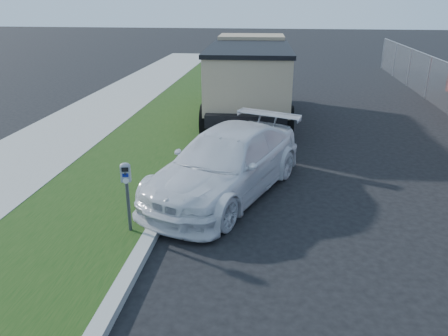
# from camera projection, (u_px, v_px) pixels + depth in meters

# --- Properties ---
(ground) EXTENTS (120.00, 120.00, 0.00)m
(ground) POSITION_uv_depth(u_px,v_px,m) (295.00, 244.00, 7.80)
(ground) COLOR black
(ground) RESTS_ON ground
(streetside) EXTENTS (6.12, 50.00, 0.15)m
(streetside) POSITION_uv_depth(u_px,v_px,m) (54.00, 182.00, 10.26)
(streetside) COLOR gray
(streetside) RESTS_ON ground
(parking_meter) EXTENTS (0.20, 0.16, 1.32)m
(parking_meter) POSITION_uv_depth(u_px,v_px,m) (126.00, 182.00, 7.66)
(parking_meter) COLOR #3F4247
(parking_meter) RESTS_ON ground
(white_wagon) EXTENTS (3.68, 5.27, 1.42)m
(white_wagon) POSITION_uv_depth(u_px,v_px,m) (228.00, 162.00, 9.68)
(white_wagon) COLOR silver
(white_wagon) RESTS_ON ground
(dump_truck) EXTENTS (3.07, 7.12, 2.74)m
(dump_truck) POSITION_uv_depth(u_px,v_px,m) (250.00, 74.00, 15.66)
(dump_truck) COLOR black
(dump_truck) RESTS_ON ground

